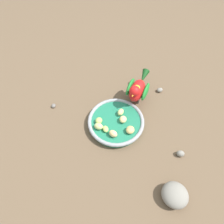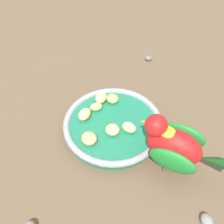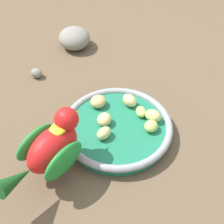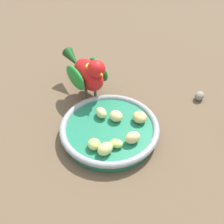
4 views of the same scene
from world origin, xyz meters
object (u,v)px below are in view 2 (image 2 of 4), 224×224
(apple_piece_5, at_px, (129,127))
(pebble_1, at_px, (148,58))
(apple_piece_1, at_px, (85,114))
(pebble_0, at_px, (207,221))
(apple_piece_4, at_px, (89,138))
(feeding_bowl, at_px, (113,125))
(apple_piece_0, at_px, (113,99))
(apple_piece_3, at_px, (96,107))
(parrot, at_px, (176,146))
(apple_piece_2, at_px, (112,130))
(apple_piece_6, at_px, (101,98))

(apple_piece_5, bearing_deg, pebble_1, 167.47)
(apple_piece_1, distance_m, pebble_0, 0.34)
(apple_piece_4, xyz_separation_m, pebble_0, (0.16, 0.23, -0.03))
(apple_piece_4, bearing_deg, pebble_0, 54.66)
(pebble_1, bearing_deg, feeding_bowl, -20.30)
(apple_piece_0, relative_size, apple_piece_3, 0.99)
(parrot, xyz_separation_m, pebble_0, (0.12, 0.05, -0.07))
(apple_piece_0, xyz_separation_m, apple_piece_4, (0.13, -0.05, 0.00))
(apple_piece_5, bearing_deg, apple_piece_1, -108.91)
(apple_piece_1, xyz_separation_m, apple_piece_4, (0.07, 0.02, -0.00))
(pebble_1, bearing_deg, pebble_0, 8.74)
(feeding_bowl, distance_m, pebble_1, 0.30)
(apple_piece_3, bearing_deg, pebble_1, 148.11)
(apple_piece_0, distance_m, parrot, 0.22)
(apple_piece_3, xyz_separation_m, apple_piece_5, (0.07, 0.08, 0.00))
(apple_piece_1, xyz_separation_m, apple_piece_3, (-0.03, 0.03, -0.01))
(apple_piece_3, bearing_deg, feeding_bowl, 44.06)
(apple_piece_1, height_order, pebble_0, apple_piece_1)
(apple_piece_2, distance_m, parrot, 0.15)
(apple_piece_2, bearing_deg, apple_piece_4, -63.39)
(apple_piece_0, height_order, parrot, parrot)
(apple_piece_6, relative_size, pebble_0, 1.26)
(pebble_0, bearing_deg, apple_piece_5, -144.05)
(apple_piece_4, distance_m, apple_piece_6, 0.13)
(apple_piece_6, xyz_separation_m, pebble_0, (0.29, 0.21, -0.03))
(pebble_0, height_order, pebble_1, pebble_0)
(apple_piece_5, bearing_deg, apple_piece_6, -143.77)
(apple_piece_3, bearing_deg, apple_piece_0, 124.38)
(feeding_bowl, xyz_separation_m, apple_piece_3, (-0.04, -0.04, 0.02))
(apple_piece_4, relative_size, apple_piece_6, 1.00)
(apple_piece_3, distance_m, pebble_1, 0.28)
(apple_piece_0, distance_m, apple_piece_4, 0.13)
(apple_piece_0, height_order, apple_piece_4, apple_piece_4)
(apple_piece_2, bearing_deg, apple_piece_3, -150.37)
(apple_piece_6, bearing_deg, apple_piece_2, 16.89)
(feeding_bowl, bearing_deg, pebble_0, 39.40)
(apple_piece_2, distance_m, pebble_0, 0.26)
(apple_piece_3, height_order, apple_piece_5, apple_piece_5)
(feeding_bowl, bearing_deg, apple_piece_4, -43.79)
(apple_piece_4, height_order, pebble_0, apple_piece_4)
(apple_piece_4, distance_m, parrot, 0.19)
(pebble_0, distance_m, pebble_1, 0.50)
(apple_piece_0, distance_m, apple_piece_3, 0.05)
(apple_piece_3, bearing_deg, pebble_0, 40.23)
(apple_piece_2, xyz_separation_m, apple_piece_3, (-0.07, -0.04, -0.00))
(apple_piece_1, distance_m, apple_piece_4, 0.07)
(apple_piece_5, bearing_deg, apple_piece_2, -78.54)
(parrot, bearing_deg, pebble_1, -60.87)
(feeding_bowl, relative_size, pebble_0, 8.27)
(apple_piece_3, height_order, apple_piece_6, apple_piece_6)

